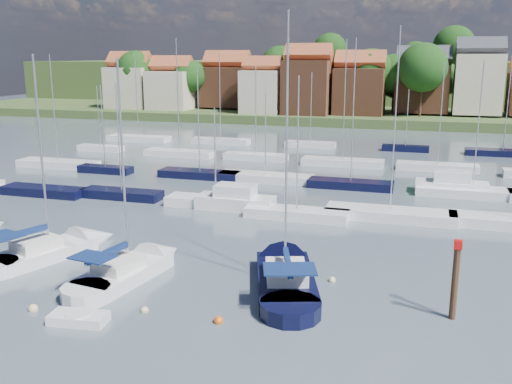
% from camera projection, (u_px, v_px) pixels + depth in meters
% --- Properties ---
extents(ground, '(260.00, 260.00, 0.00)m').
position_uv_depth(ground, '(331.00, 171.00, 68.43)').
color(ground, '#485862').
rests_on(ground, ground).
extents(sailboat_left, '(6.33, 11.14, 14.73)m').
position_uv_depth(sailboat_left, '(59.00, 249.00, 39.56)').
color(sailboat_left, white).
rests_on(sailboat_left, ground).
extents(sailboat_centre, '(4.40, 10.93, 14.49)m').
position_uv_depth(sailboat_centre, '(136.00, 268.00, 35.98)').
color(sailboat_centre, white).
rests_on(sailboat_centre, ground).
extents(sailboat_navy, '(6.93, 12.90, 17.25)m').
position_uv_depth(sailboat_navy, '(284.00, 272.00, 35.42)').
color(sailboat_navy, black).
rests_on(sailboat_navy, ground).
extents(tender, '(3.11, 1.73, 0.64)m').
position_uv_depth(tender, '(79.00, 318.00, 29.35)').
color(tender, white).
rests_on(tender, ground).
extents(timber_piling, '(0.40, 0.40, 6.55)m').
position_uv_depth(timber_piling, '(454.00, 297.00, 29.60)').
color(timber_piling, '#4C331E').
rests_on(timber_piling, ground).
extents(buoy_b, '(0.53, 0.53, 0.53)m').
position_uv_depth(buoy_b, '(33.00, 311.00, 30.81)').
color(buoy_b, beige).
rests_on(buoy_b, ground).
extents(buoy_c, '(0.44, 0.44, 0.44)m').
position_uv_depth(buoy_c, '(145.00, 312.00, 30.63)').
color(buoy_c, beige).
rests_on(buoy_c, ground).
extents(buoy_d, '(0.52, 0.52, 0.52)m').
position_uv_depth(buoy_d, '(219.00, 323.00, 29.42)').
color(buoy_d, '#D85914').
rests_on(buoy_d, ground).
extents(buoy_e, '(0.44, 0.44, 0.44)m').
position_uv_depth(buoy_e, '(332.00, 282.00, 34.76)').
color(buoy_e, beige).
rests_on(buoy_e, ground).
extents(marina_field, '(79.62, 41.41, 15.93)m').
position_uv_depth(marina_field, '(341.00, 176.00, 63.28)').
color(marina_field, white).
rests_on(marina_field, ground).
extents(far_shore_town, '(212.46, 90.00, 22.27)m').
position_uv_depth(far_shore_town, '(397.00, 90.00, 153.01)').
color(far_shore_town, '#3D5229').
rests_on(far_shore_town, ground).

